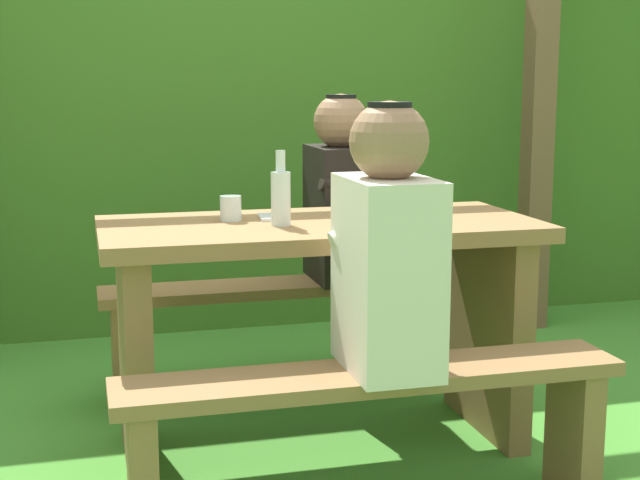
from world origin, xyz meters
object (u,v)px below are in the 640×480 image
(person_black_coat, at_px, (341,195))
(bottle_right, at_px, (387,188))
(drinking_glass, at_px, (231,208))
(bottle_left, at_px, (281,196))
(bench_near, at_px, (372,413))
(person_white_shirt, at_px, (387,248))
(cell_phone, at_px, (270,217))
(bench_far, at_px, (283,313))
(picnic_table, at_px, (320,295))

(person_black_coat, height_order, bottle_right, person_black_coat)
(drinking_glass, height_order, bottle_left, bottle_left)
(bench_near, distance_m, person_white_shirt, 0.46)
(person_black_coat, xyz_separation_m, cell_phone, (-0.37, -0.45, -0.00))
(person_black_coat, distance_m, drinking_glass, 0.69)
(drinking_glass, xyz_separation_m, bottle_left, (0.14, -0.13, 0.05))
(drinking_glass, distance_m, bottle_right, 0.51)
(person_black_coat, distance_m, bottle_left, 0.71)
(bench_far, bearing_deg, picnic_table, -90.00)
(bench_near, bearing_deg, bench_far, 90.00)
(person_white_shirt, relative_size, person_black_coat, 1.00)
(bench_far, bearing_deg, person_black_coat, -0.83)
(person_black_coat, relative_size, drinking_glass, 8.82)
(bottle_right, distance_m, cell_phone, 0.39)
(bench_near, height_order, bottle_left, bottle_left)
(person_white_shirt, bearing_deg, picnic_table, 94.04)
(bottle_right, bearing_deg, person_black_coat, 90.09)
(bottle_left, bearing_deg, person_black_coat, 58.34)
(person_black_coat, bearing_deg, bench_near, -101.74)
(drinking_glass, bearing_deg, person_white_shirt, -63.71)
(person_black_coat, height_order, drinking_glass, person_black_coat)
(picnic_table, distance_m, cell_phone, 0.30)
(person_white_shirt, height_order, person_black_coat, same)
(picnic_table, bearing_deg, cell_phone, 145.17)
(drinking_glass, xyz_separation_m, bottle_right, (0.51, -0.07, 0.06))
(picnic_table, height_order, cell_phone, cell_phone)
(bottle_left, distance_m, cell_phone, 0.17)
(bench_far, relative_size, drinking_glass, 17.15)
(picnic_table, distance_m, person_white_shirt, 0.61)
(person_black_coat, bearing_deg, person_white_shirt, -99.82)
(person_white_shirt, bearing_deg, person_black_coat, 80.18)
(person_white_shirt, distance_m, cell_phone, 0.68)
(picnic_table, height_order, bench_near, picnic_table)
(person_black_coat, relative_size, bottle_right, 2.85)
(person_black_coat, height_order, cell_phone, person_black_coat)
(picnic_table, xyz_separation_m, bench_far, (0.00, 0.55, -0.20))
(picnic_table, distance_m, drinking_glass, 0.41)
(bench_near, relative_size, bottle_right, 5.54)
(bottle_right, bearing_deg, drinking_glass, 172.24)
(bottle_left, xyz_separation_m, bottle_right, (0.37, 0.06, 0.01))
(cell_phone, bearing_deg, bottle_right, -6.87)
(person_white_shirt, bearing_deg, bottle_left, 109.39)
(bench_near, bearing_deg, bottle_left, 105.28)
(person_black_coat, xyz_separation_m, drinking_glass, (-0.51, -0.47, 0.03))
(picnic_table, relative_size, person_white_shirt, 1.95)
(picnic_table, xyz_separation_m, person_black_coat, (0.23, 0.55, 0.25))
(bench_far, xyz_separation_m, drinking_glass, (-0.28, -0.47, 0.49))
(bench_near, bearing_deg, bottle_right, 68.01)
(bench_near, distance_m, cell_phone, 0.81)
(picnic_table, distance_m, bench_far, 0.59)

